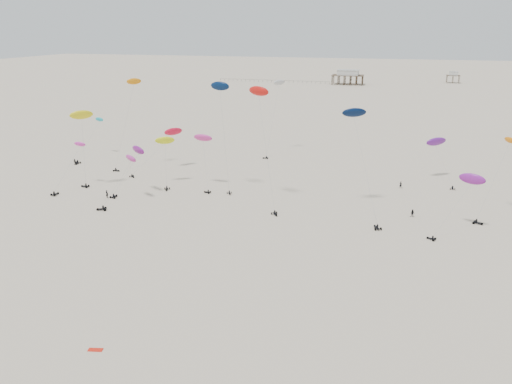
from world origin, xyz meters
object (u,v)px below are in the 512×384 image
(rig_4, at_px, (165,148))
(pavilion_main, at_px, (348,78))
(spectator_0, at_px, (107,198))
(pavilion_small, at_px, (453,78))
(rig_8, at_px, (277,96))
(rig_0, at_px, (221,100))

(rig_4, bearing_deg, pavilion_main, -110.73)
(spectator_0, bearing_deg, pavilion_small, -92.79)
(rig_8, bearing_deg, pavilion_main, -15.25)
(pavilion_small, relative_size, rig_0, 0.35)
(pavilion_main, relative_size, pavilion_small, 2.33)
(pavilion_small, relative_size, rig_8, 0.38)
(rig_8, relative_size, spectator_0, 10.76)
(spectator_0, bearing_deg, rig_0, -133.52)
(pavilion_main, distance_m, rig_4, 242.00)
(rig_0, xyz_separation_m, rig_8, (3.09, 41.32, -4.32))
(pavilion_main, height_order, rig_0, rig_0)
(rig_0, xyz_separation_m, rig_4, (-15.15, 0.45, -12.55))
(pavilion_small, distance_m, spectator_0, 301.66)
(pavilion_main, distance_m, rig_0, 242.29)
(spectator_0, bearing_deg, rig_4, -104.27)
(rig_8, distance_m, spectator_0, 63.56)
(pavilion_small, bearing_deg, rig_4, -108.23)
(pavilion_main, distance_m, pavilion_small, 76.16)
(spectator_0, bearing_deg, pavilion_main, -80.08)
(rig_4, bearing_deg, pavilion_small, -124.38)
(pavilion_main, bearing_deg, pavilion_small, 23.20)
(pavilion_small, height_order, spectator_0, pavilion_small)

